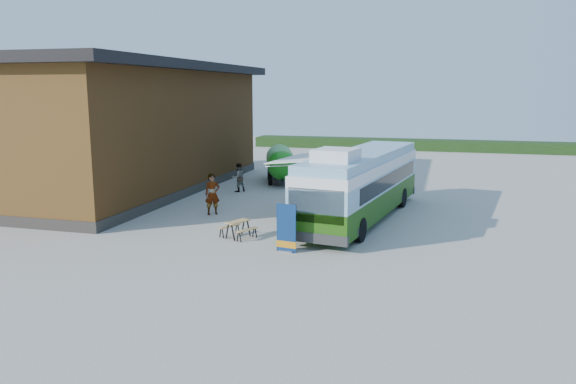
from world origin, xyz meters
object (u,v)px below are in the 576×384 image
(picnic_table, at_px, (238,225))
(person_b, at_px, (238,178))
(slurry_tanker, at_px, (281,162))
(bus, at_px, (362,182))
(person_a, at_px, (212,194))
(banner, at_px, (286,233))

(picnic_table, xyz_separation_m, person_b, (-3.70, 9.85, 0.33))
(person_b, height_order, slurry_tanker, slurry_tanker)
(bus, xyz_separation_m, person_b, (-8.02, 5.19, -0.89))
(picnic_table, bearing_deg, person_a, 150.06)
(banner, bearing_deg, person_a, 143.28)
(banner, distance_m, person_b, 12.88)
(person_b, bearing_deg, person_a, 49.80)
(picnic_table, relative_size, slurry_tanker, 0.26)
(banner, xyz_separation_m, person_b, (-6.15, 11.31, 0.10))
(picnic_table, height_order, slurry_tanker, slurry_tanker)
(bus, distance_m, slurry_tanker, 11.44)
(person_a, xyz_separation_m, slurry_tanker, (0.42, 10.22, 0.32))
(person_a, relative_size, slurry_tanker, 0.34)
(bus, xyz_separation_m, banner, (-1.88, -6.13, -0.99))
(picnic_table, bearing_deg, banner, -6.72)
(bus, height_order, slurry_tanker, bus)
(bus, relative_size, person_b, 7.14)
(slurry_tanker, bearing_deg, picnic_table, -99.42)
(person_a, distance_m, person_b, 6.18)
(person_a, bearing_deg, banner, -80.09)
(bus, relative_size, banner, 6.62)
(picnic_table, bearing_deg, slurry_tanker, 123.48)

